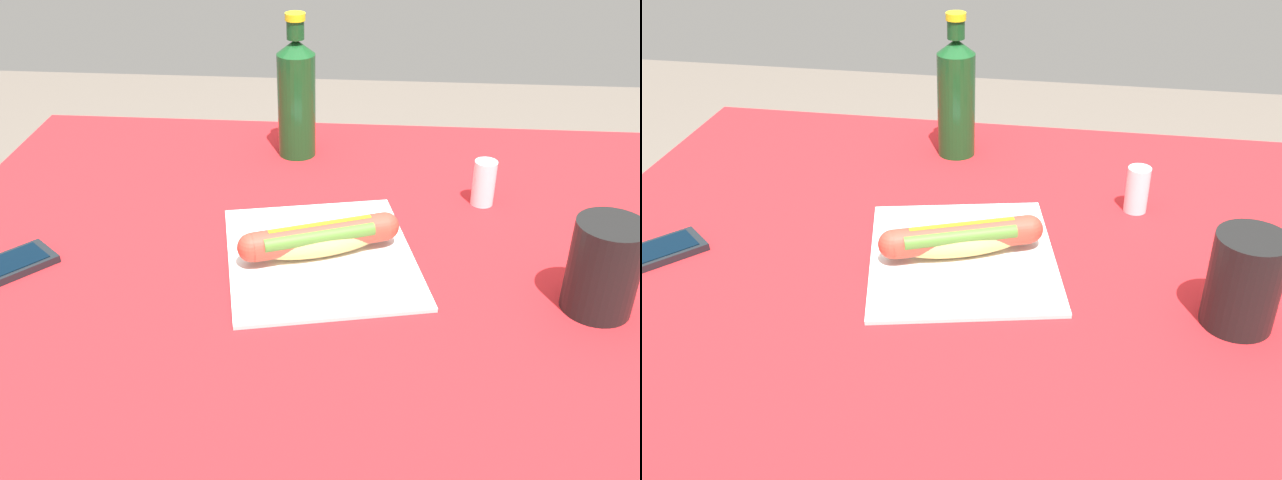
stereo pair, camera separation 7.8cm
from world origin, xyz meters
The scene contains 7 objects.
dining_table centered at (0.00, 0.00, 0.64)m, with size 1.19×1.01×0.76m.
paper_wrapper centered at (0.00, 0.00, 0.77)m, with size 0.26×0.30×0.01m, color silver.
hot_dog centered at (0.00, 0.00, 0.80)m, with size 0.22×0.12×0.05m.
cell_phone centered at (0.44, 0.07, 0.77)m, with size 0.14×0.15×0.01m.
soda_bottle centered at (0.07, -0.35, 0.88)m, with size 0.07×0.07×0.26m.
drinking_cup centered at (-0.36, 0.09, 0.83)m, with size 0.09×0.09×0.12m, color black.
salt_shaker centered at (-0.25, -0.18, 0.80)m, with size 0.04×0.04×0.07m, color silver.
Camera 1 is at (-0.07, 0.88, 1.33)m, focal length 41.38 mm.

